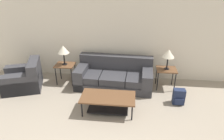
% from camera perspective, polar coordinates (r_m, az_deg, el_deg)
% --- Properties ---
extents(wall_back, '(9.09, 0.06, 2.60)m').
position_cam_1_polar(wall_back, '(5.91, 2.01, 9.65)').
color(wall_back, silver).
rests_on(wall_back, ground_plane).
extents(couch, '(2.17, 1.08, 0.82)m').
position_cam_1_polar(couch, '(5.71, 0.67, -1.83)').
color(couch, '#38383D').
rests_on(couch, ground_plane).
extents(armchair, '(1.22, 1.19, 0.80)m').
position_cam_1_polar(armchair, '(6.11, -23.81, -2.34)').
color(armchair, '#38383D').
rests_on(armchair, ground_plane).
extents(coffee_table, '(1.24, 0.62, 0.42)m').
position_cam_1_polar(coffee_table, '(4.63, -1.15, -8.66)').
color(coffee_table, brown).
rests_on(coffee_table, ground_plane).
extents(side_table_left, '(0.54, 0.45, 0.58)m').
position_cam_1_polar(side_table_left, '(5.94, -13.27, 1.00)').
color(side_table_left, brown).
rests_on(side_table_left, ground_plane).
extents(side_table_right, '(0.54, 0.45, 0.58)m').
position_cam_1_polar(side_table_right, '(5.70, 15.25, -0.31)').
color(side_table_right, brown).
rests_on(side_table_right, ground_plane).
extents(table_lamp_left, '(0.33, 0.33, 0.57)m').
position_cam_1_polar(table_lamp_left, '(5.76, -13.77, 5.63)').
color(table_lamp_left, black).
rests_on(table_lamp_left, side_table_left).
extents(table_lamp_right, '(0.33, 0.33, 0.57)m').
position_cam_1_polar(table_lamp_right, '(5.51, 15.85, 4.49)').
color(table_lamp_right, black).
rests_on(table_lamp_right, side_table_right).
extents(backpack, '(0.28, 0.25, 0.40)m').
position_cam_1_polar(backpack, '(5.23, 18.52, -7.29)').
color(backpack, '#1E2847').
rests_on(backpack, ground_plane).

